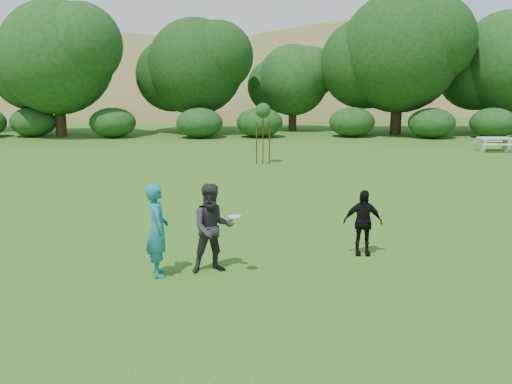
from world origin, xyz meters
TOP-DOWN VIEW (x-y plane):
  - ground at (0.00, 0.00)m, footprint 120.00×120.00m
  - player_teal at (-2.09, -0.33)m, footprint 0.67×0.83m
  - player_grey at (-0.95, -0.10)m, footprint 1.09×0.94m
  - player_black at (2.47, 1.04)m, footprint 0.92×0.40m
  - frisbee at (-0.47, -0.41)m, footprint 0.27×0.27m
  - sapling at (0.44, 14.81)m, footprint 0.70×0.70m
  - picnic_table at (13.23, 19.14)m, footprint 1.80×1.48m
  - hillside at (-0.56, 68.45)m, footprint 150.00×72.00m
  - tree_row at (3.23, 28.68)m, footprint 53.92×10.38m

SIDE VIEW (x-z plane):
  - hillside at x=-0.56m, z-range -37.97..14.03m
  - ground at x=0.00m, z-range 0.00..0.00m
  - picnic_table at x=13.23m, z-range 0.14..0.90m
  - player_black at x=2.47m, z-range 0.00..1.55m
  - player_grey at x=-0.95m, z-range 0.00..1.92m
  - player_teal at x=-2.09m, z-range 0.00..1.98m
  - frisbee at x=-0.47m, z-range 1.28..1.32m
  - sapling at x=0.44m, z-range 0.99..3.84m
  - tree_row at x=3.23m, z-range 0.06..9.69m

